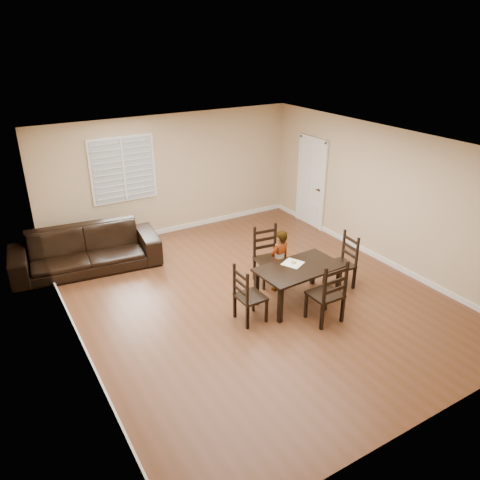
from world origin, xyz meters
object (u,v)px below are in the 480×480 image
chair_far (331,297)px  sofa (86,250)px  dining_table (299,272)px  child (280,261)px  chair_right (346,262)px  chair_near (266,256)px  donut (294,262)px  chair_left (244,298)px

chair_far → sofa: (-2.84, 3.91, -0.09)m
dining_table → child: 0.52m
chair_right → child: (-1.14, 0.48, 0.12)m
chair_near → chair_right: bearing=-31.5°
dining_table → chair_right: size_ratio=1.46×
dining_table → sofa: bearing=129.0°
chair_far → donut: 0.98m
chair_left → donut: chair_left is taller
chair_near → donut: 0.81m
chair_near → chair_right: size_ratio=1.07×
dining_table → child: (-0.03, 0.52, -0.01)m
chair_right → sofa: bearing=-122.3°
child → dining_table: bearing=85.1°
chair_far → donut: bearing=-88.9°
donut → sofa: bearing=133.6°
chair_left → chair_right: chair_right is taller
sofa → donut: bearing=-39.6°
chair_left → donut: bearing=-79.9°
chair_left → child: size_ratio=0.86×
chair_near → sofa: (-2.78, 2.18, -0.09)m
chair_near → chair_far: (0.06, -1.73, 0.00)m
chair_right → donut: bearing=-90.5°
chair_left → chair_right: size_ratio=0.98×
chair_far → child: bearing=-87.7°
dining_table → donut: 0.20m
sofa → child: bearing=-36.3°
chair_right → chair_left: bearing=-81.8°
dining_table → sofa: (-2.81, 3.12, -0.18)m
dining_table → chair_near: 0.95m
child → donut: child is taller
dining_table → chair_near: size_ratio=1.36×
dining_table → chair_left: size_ratio=1.49×
chair_near → dining_table: bearing=-81.5°
chair_near → chair_left: chair_near is taller
chair_near → chair_far: 1.74m
chair_near → chair_far: bearing=-81.1°
chair_far → sofa: bearing=-54.5°
chair_near → chair_left: 1.47m
dining_table → chair_near: chair_near is taller
chair_far → chair_right: bearing=-142.9°
chair_near → chair_left: (-1.09, -1.00, -0.04)m
dining_table → sofa: 4.20m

